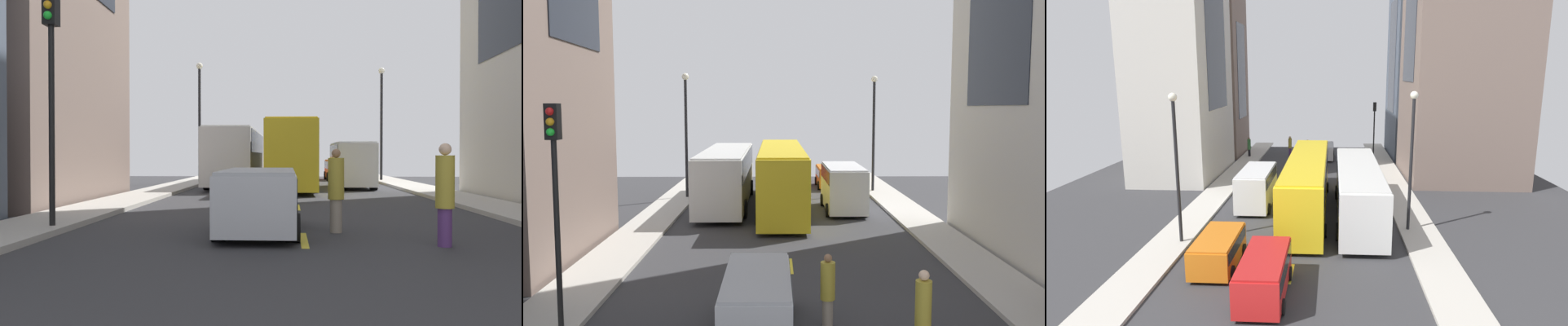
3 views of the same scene
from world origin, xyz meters
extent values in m
plane|color=#333335|center=(0.00, 0.00, 0.00)|extent=(39.74, 39.74, 0.00)
cube|color=#B2ADA3|center=(-6.77, 0.00, 0.07)|extent=(2.19, 44.00, 0.15)
cube|color=#B2ADA3|center=(6.77, 0.00, 0.07)|extent=(2.19, 44.00, 0.15)
cube|color=yellow|center=(0.00, -14.00, 0.01)|extent=(0.16, 2.00, 0.01)
cube|color=yellow|center=(0.00, -7.00, 0.01)|extent=(0.16, 2.00, 0.01)
cube|color=yellow|center=(0.00, 0.00, 0.01)|extent=(0.16, 2.00, 0.01)
cube|color=yellow|center=(0.00, 7.00, 0.01)|extent=(0.16, 2.00, 0.01)
cube|color=yellow|center=(0.00, 14.00, 0.01)|extent=(0.16, 2.00, 0.01)
cube|color=yellow|center=(0.00, 21.00, 0.01)|extent=(0.16, 2.00, 0.01)
cube|color=silver|center=(-3.44, 5.94, 1.77)|extent=(2.55, 12.75, 3.00)
cube|color=black|center=(-3.44, 5.94, 2.62)|extent=(2.60, 11.73, 1.20)
cube|color=beige|center=(-3.44, 5.94, 3.31)|extent=(2.45, 12.24, 0.08)
cylinder|color=black|center=(-4.61, 9.89, 0.50)|extent=(0.46, 1.00, 1.00)
cylinder|color=black|center=(-2.27, 9.89, 0.50)|extent=(0.46, 1.00, 1.00)
cylinder|color=black|center=(-4.61, 1.99, 0.50)|extent=(0.46, 1.00, 1.00)
cylinder|color=black|center=(-2.27, 1.99, 0.50)|extent=(0.46, 1.00, 1.00)
cube|color=yellow|center=(-0.20, 4.79, 1.86)|extent=(2.45, 14.91, 3.30)
cube|color=black|center=(-0.20, 4.79, 2.72)|extent=(2.50, 13.72, 1.48)
cube|color=gold|center=(-0.20, 4.79, 3.55)|extent=(2.35, 14.32, 0.08)
cylinder|color=black|center=(-1.32, 9.41, 0.38)|extent=(0.44, 0.76, 0.76)
cylinder|color=black|center=(0.93, 9.41, 0.38)|extent=(0.44, 0.76, 0.76)
cylinder|color=black|center=(-1.32, 0.16, 0.38)|extent=(0.44, 0.76, 0.76)
cylinder|color=black|center=(0.93, 0.16, 0.38)|extent=(0.44, 0.76, 0.76)
cube|color=white|center=(3.28, 3.96, 1.35)|extent=(2.05, 5.38, 2.30)
cube|color=black|center=(3.28, 3.96, 2.10)|extent=(2.09, 4.95, 0.69)
cube|color=silver|center=(3.28, 3.96, 2.54)|extent=(1.97, 5.17, 0.08)
cylinder|color=black|center=(2.34, 5.63, 0.36)|extent=(0.37, 0.72, 0.72)
cylinder|color=black|center=(4.22, 5.63, 0.36)|extent=(0.37, 0.72, 0.72)
cylinder|color=black|center=(2.34, 2.29, 0.36)|extent=(0.37, 0.72, 0.72)
cylinder|color=black|center=(4.22, 2.29, 0.36)|extent=(0.37, 0.72, 0.72)
cube|color=#B7BABF|center=(-1.04, -12.89, 0.80)|extent=(1.73, 4.36, 1.26)
cube|color=black|center=(-1.04, -12.89, 1.12)|extent=(1.76, 4.02, 0.53)
cube|color=#9C9EA2|center=(-1.04, -12.89, 1.47)|extent=(1.66, 4.19, 0.08)
cylinder|color=black|center=(-1.83, -11.54, 0.31)|extent=(0.31, 0.62, 0.62)
cylinder|color=black|center=(-0.24, -11.54, 0.31)|extent=(0.31, 0.62, 0.62)
cylinder|color=black|center=(-1.83, -14.24, 0.31)|extent=(0.31, 0.62, 0.62)
cylinder|color=black|center=(-0.24, -14.24, 0.31)|extent=(0.31, 0.62, 0.62)
cube|color=red|center=(0.90, 16.00, 0.91)|extent=(1.79, 4.48, 1.49)
cube|color=black|center=(0.90, 16.00, 1.30)|extent=(1.82, 4.12, 0.62)
cube|color=#A91A1A|center=(0.90, 16.00, 1.70)|extent=(1.72, 4.30, 0.08)
cylinder|color=black|center=(0.08, 17.38, 0.31)|extent=(0.32, 0.62, 0.62)
cylinder|color=black|center=(1.72, 17.38, 0.31)|extent=(0.32, 0.62, 0.62)
cylinder|color=black|center=(0.08, 14.61, 0.31)|extent=(0.32, 0.62, 0.62)
cylinder|color=black|center=(1.72, 14.61, 0.31)|extent=(0.32, 0.62, 0.62)
cube|color=orange|center=(3.48, 13.40, 0.81)|extent=(1.83, 4.03, 1.28)
cube|color=black|center=(3.48, 13.40, 1.13)|extent=(1.87, 3.71, 0.54)
cube|color=#BE6115|center=(3.48, 13.40, 1.49)|extent=(1.76, 3.87, 0.08)
cylinder|color=black|center=(2.64, 14.65, 0.31)|extent=(0.33, 0.62, 0.62)
cylinder|color=black|center=(4.32, 14.65, 0.31)|extent=(0.33, 0.62, 0.62)
cylinder|color=black|center=(2.64, 12.15, 0.31)|extent=(0.33, 0.62, 0.62)
cylinder|color=black|center=(4.32, 12.15, 0.31)|extent=(0.33, 0.62, 0.62)
cylinder|color=gray|center=(0.80, -12.82, 0.40)|extent=(0.29, 0.29, 0.80)
cylinder|color=gold|center=(0.80, -12.82, 1.30)|extent=(0.39, 0.39, 0.99)
sphere|color=#8C6647|center=(0.80, -12.82, 1.90)|extent=(0.22, 0.22, 0.22)
cylinder|color=#593372|center=(2.83, -14.60, 0.39)|extent=(0.28, 0.28, 0.78)
cylinder|color=gold|center=(2.83, -14.60, 1.32)|extent=(0.38, 0.38, 1.07)
sphere|color=beige|center=(2.83, -14.60, 1.98)|extent=(0.25, 0.25, 0.25)
cylinder|color=black|center=(-6.08, -13.02, 2.57)|extent=(0.14, 0.14, 4.85)
cube|color=black|center=(-6.08, -13.02, 5.45)|extent=(0.32, 0.32, 0.90)
sphere|color=orange|center=(-6.08, -13.20, 5.45)|extent=(0.20, 0.20, 0.20)
sphere|color=green|center=(-6.08, -13.20, 5.20)|extent=(0.20, 0.20, 0.20)
cylinder|color=black|center=(6.18, 10.80, 3.86)|extent=(0.18, 0.18, 7.43)
sphere|color=silver|center=(6.18, 10.80, 7.76)|extent=(0.44, 0.44, 0.44)
cylinder|color=black|center=(-6.18, 8.26, 3.86)|extent=(0.18, 0.18, 7.43)
sphere|color=silver|center=(-6.18, 8.26, 7.76)|extent=(0.44, 0.44, 0.44)
camera|label=1|loc=(-0.35, -25.07, 1.85)|focal=35.04mm
camera|label=2|loc=(-0.58, -26.86, 5.77)|focal=38.17mm
camera|label=3|loc=(-1.81, 32.34, 9.03)|focal=30.16mm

